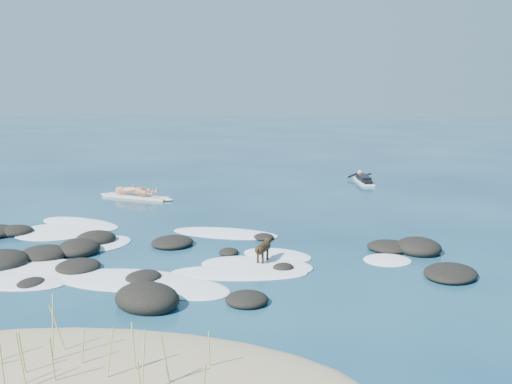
# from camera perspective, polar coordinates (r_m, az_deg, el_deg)

# --- Properties ---
(ground) EXTENTS (160.00, 160.00, 0.00)m
(ground) POSITION_cam_1_polar(r_m,az_deg,el_deg) (16.82, -4.98, -5.38)
(ground) COLOR #0A2642
(ground) RESTS_ON ground
(dune_grass) EXTENTS (4.08, 1.56, 1.25)m
(dune_grass) POSITION_cam_1_polar(r_m,az_deg,el_deg) (9.24, -17.49, -15.50)
(dune_grass) COLOR #A5AD53
(dune_grass) RESTS_ON ground
(reef_rocks) EXTENTS (15.31, 7.08, 0.64)m
(reef_rocks) POSITION_cam_1_polar(r_m,az_deg,el_deg) (15.72, -10.87, -6.27)
(reef_rocks) COLOR black
(reef_rocks) RESTS_ON ground
(breaking_foam) EXTENTS (12.68, 7.94, 0.12)m
(breaking_foam) POSITION_cam_1_polar(r_m,az_deg,el_deg) (16.12, -10.92, -6.20)
(breaking_foam) COLOR white
(breaking_foam) RESTS_ON ground
(standing_surfer_rig) EXTENTS (3.52, 1.31, 2.02)m
(standing_surfer_rig) POSITION_cam_1_polar(r_m,az_deg,el_deg) (24.25, -11.98, 1.24)
(standing_surfer_rig) COLOR beige
(standing_surfer_rig) RESTS_ON ground
(paddling_surfer_rig) EXTENTS (1.25, 2.75, 0.48)m
(paddling_surfer_rig) POSITION_cam_1_polar(r_m,az_deg,el_deg) (28.26, 10.69, 1.26)
(paddling_surfer_rig) COLOR white
(paddling_surfer_rig) RESTS_ON ground
(dog) EXTENTS (0.41, 1.01, 0.65)m
(dog) POSITION_cam_1_polar(r_m,az_deg,el_deg) (15.02, 0.74, -5.59)
(dog) COLOR black
(dog) RESTS_ON ground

